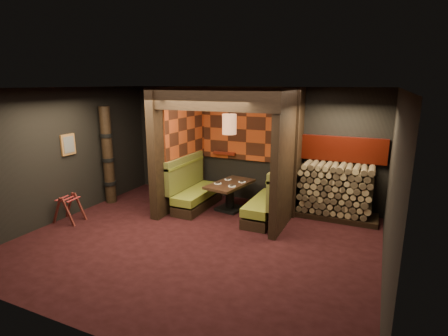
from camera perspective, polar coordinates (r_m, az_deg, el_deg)
floor at (r=6.83m, az=-4.63°, el=-11.90°), size 6.50×5.50×0.02m
ceiling at (r=6.16m, az=-5.16°, el=12.95°), size 6.50×5.50×0.02m
wall_back at (r=8.80m, az=3.96°, el=3.80°), size 6.50×0.02×2.85m
wall_front at (r=4.27m, az=-23.48°, el=-8.21°), size 6.50×0.02×2.85m
wall_left at (r=8.40m, az=-24.67°, el=2.10°), size 0.02×5.50×2.85m
wall_right at (r=5.57m, az=25.87°, el=-3.45°), size 0.02×5.50×2.85m
partition_left at (r=8.40m, az=-7.42°, el=3.24°), size 0.20×2.20×2.85m
partition_right at (r=7.42m, az=10.47°, el=1.74°), size 0.15×2.10×2.85m
header_beam at (r=6.79m, az=-2.34°, el=11.12°), size 2.85×0.18×0.44m
tapa_back_panel at (r=8.70m, az=3.73°, el=6.32°), size 2.40×0.06×1.55m
tapa_side_panel at (r=8.42m, az=-6.18°, el=6.23°), size 0.04×1.85×1.45m
lacquer_shelf at (r=8.97m, az=0.09°, el=2.43°), size 0.60×0.12×0.07m
booth_bench_left at (r=8.46m, az=-4.96°, el=-3.78°), size 0.68×1.60×1.14m
booth_bench_right at (r=7.74m, az=7.40°, el=-5.52°), size 0.68×1.60×1.14m
dining_table at (r=8.24m, az=0.98°, el=-3.99°), size 0.89×1.35×0.66m
place_settings at (r=8.16m, az=0.99°, el=-2.37°), size 0.64×0.67×0.03m
pendant_lamp at (r=7.85m, az=0.88°, el=7.18°), size 0.32×0.32×1.03m
framed_picture at (r=8.40m, az=-24.10°, el=3.51°), size 0.05×0.36×0.46m
luggage_rack at (r=8.29m, az=-24.02°, el=-5.92°), size 0.64×0.49×0.64m
totem_column at (r=9.04m, az=-18.43°, el=1.85°), size 0.31×0.31×2.40m
firewood_stack at (r=8.09m, az=18.16°, el=-3.69°), size 1.73×0.70×1.22m
mosaic_header at (r=8.20m, az=18.89°, el=2.91°), size 1.83×0.10×0.56m
bay_front_post at (r=7.65m, az=11.61°, el=2.04°), size 0.08×0.08×2.85m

